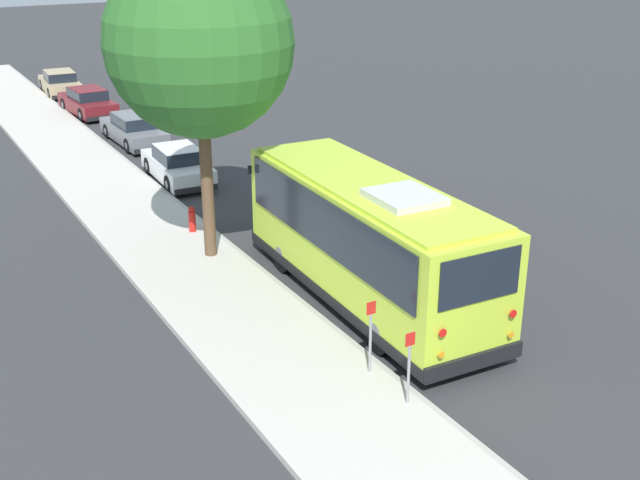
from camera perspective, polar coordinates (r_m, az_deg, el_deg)
ground_plane at (r=21.60m, az=2.34°, el=-3.15°), size 160.00×160.00×0.00m
sidewalk_slab at (r=20.09m, az=-6.25°, el=-5.06°), size 80.00×3.26×0.15m
curb_strip at (r=20.75m, az=-1.95°, el=-4.03°), size 80.00×0.14×0.15m
shuttle_bus at (r=20.06m, az=3.41°, el=0.37°), size 9.08×2.90×3.35m
parked_sedan_white at (r=30.34m, az=-10.08°, el=5.27°), size 4.27×1.82×1.33m
parked_sedan_gray at (r=36.01m, az=-13.09°, el=7.64°), size 4.71×1.77×1.30m
parked_sedan_maroon at (r=42.08m, az=-16.18°, el=9.39°), size 4.61×1.97×1.32m
parked_sedan_tan at (r=47.64m, az=-17.99°, el=10.56°), size 4.42×1.97×1.29m
street_tree at (r=21.78m, az=-8.77°, el=14.64°), size 5.00×5.00×9.24m
sign_post_near at (r=16.01m, az=6.34°, el=-8.99°), size 0.06×0.22×1.58m
sign_post_far at (r=16.97m, az=3.61°, el=-6.84°), size 0.06×0.22×1.65m
fire_hydrant at (r=24.95m, az=-9.08°, el=1.50°), size 0.22×0.22×0.81m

